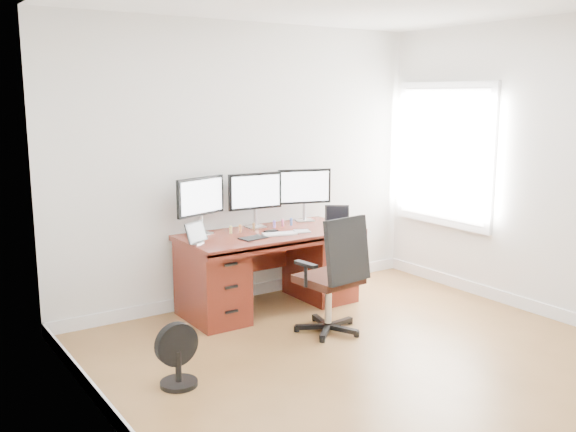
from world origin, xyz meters
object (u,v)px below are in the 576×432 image
floor_fan (178,356)px  office_chair (332,295)px  desk (269,267)px  keyboard (280,234)px  monitor_center (255,193)px

floor_fan → office_chair: bearing=4.6°
desk → keyboard: bearing=-86.7°
desk → office_chair: office_chair is taller
floor_fan → keyboard: 1.78m
floor_fan → keyboard: (1.43, 0.90, 0.54)m
desk → floor_fan: bearing=-142.8°
desk → keyboard: (0.01, -0.18, 0.36)m
office_chair → monitor_center: bearing=88.3°
keyboard → office_chair: bearing=-67.9°
desk → office_chair: bearing=-83.5°
desk → keyboard: 0.40m
floor_fan → monitor_center: monitor_center is taller
office_chair → desk: bearing=89.7°
floor_fan → monitor_center: 2.12m
monitor_center → keyboard: monitor_center is taller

